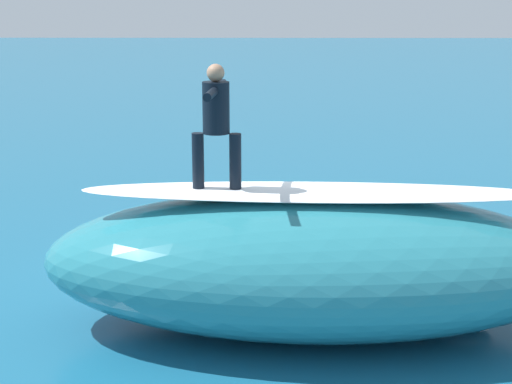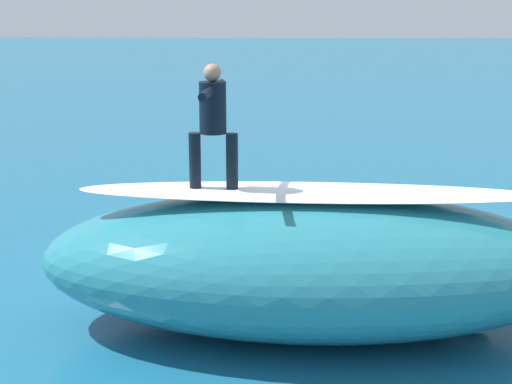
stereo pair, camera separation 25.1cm
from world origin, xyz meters
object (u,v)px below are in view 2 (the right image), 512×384
(surfboard_riding, at_px, (214,191))
(surfboard_paddling, at_px, (286,239))
(surfer_riding, at_px, (213,117))
(surfer_paddling, at_px, (289,232))

(surfboard_riding, bearing_deg, surfboard_paddling, -99.97)
(surfboard_riding, xyz_separation_m, surfer_riding, (0.00, -0.00, 0.92))
(surfboard_riding, bearing_deg, surfer_riding, -85.77)
(surfer_riding, bearing_deg, surfboard_riding, 94.23)
(surfboard_paddling, bearing_deg, surfer_riding, 139.38)
(surfboard_riding, height_order, surfer_paddling, surfboard_riding)
(surfer_riding, bearing_deg, surfboard_paddling, -99.97)
(surfboard_riding, distance_m, surfer_riding, 0.92)
(surfer_riding, xyz_separation_m, surfer_paddling, (-0.97, -3.50, -2.51))
(surfboard_riding, relative_size, surfer_paddling, 1.45)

